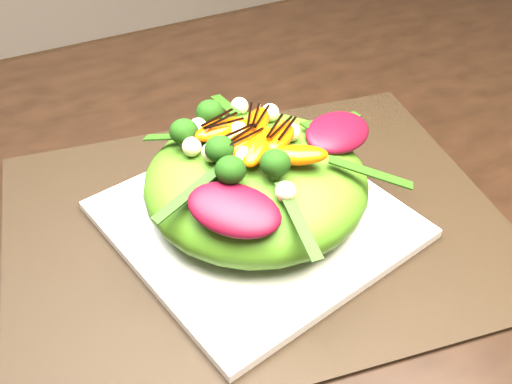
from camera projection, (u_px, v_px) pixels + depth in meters
name	position (u px, v px, depth m)	size (l,w,h in m)	color
dining_table	(129.00, 264.00, 0.60)	(1.60, 0.90, 0.75)	black
placemat	(256.00, 224.00, 0.62)	(0.50, 0.38, 0.00)	black
plate_base	(256.00, 219.00, 0.61)	(0.26, 0.26, 0.01)	white
salad_bowl	(256.00, 210.00, 0.60)	(0.23, 0.23, 0.02)	silver
lettuce_mound	(256.00, 182.00, 0.58)	(0.22, 0.22, 0.08)	#457716
radicchio_leaf	(338.00, 132.00, 0.59)	(0.08, 0.05, 0.02)	#480715
orange_segment	(230.00, 131.00, 0.57)	(0.06, 0.02, 0.01)	#E04603
broccoli_floret	(196.00, 141.00, 0.54)	(0.04, 0.04, 0.04)	black
macadamia_nut	(293.00, 160.00, 0.53)	(0.02, 0.02, 0.02)	beige
balsamic_drizzle	(229.00, 124.00, 0.56)	(0.05, 0.00, 0.00)	black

